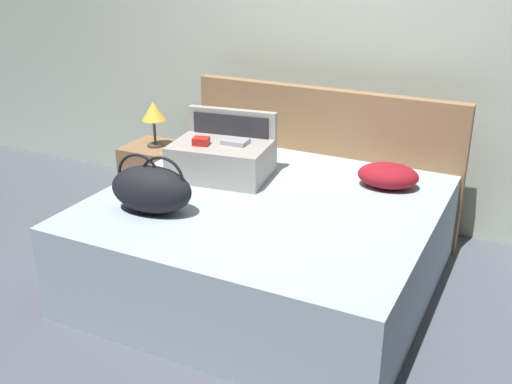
# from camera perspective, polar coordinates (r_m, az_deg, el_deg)

# --- Properties ---
(ground_plane) EXTENTS (12.00, 12.00, 0.00)m
(ground_plane) POSITION_cam_1_polar(r_m,az_deg,el_deg) (3.50, -1.99, -11.47)
(ground_plane) COLOR #4C515B
(back_wall) EXTENTS (8.00, 0.10, 2.60)m
(back_wall) POSITION_cam_1_polar(r_m,az_deg,el_deg) (4.46, 8.21, 13.93)
(back_wall) COLOR #B7C1B2
(back_wall) RESTS_ON ground
(bed) EXTENTS (1.89, 1.77, 0.55)m
(bed) POSITION_cam_1_polar(r_m,az_deg,el_deg) (3.66, 0.93, -4.73)
(bed) COLOR #99ADBC
(bed) RESTS_ON ground
(headboard) EXTENTS (1.93, 0.08, 1.01)m
(headboard) POSITION_cam_1_polar(r_m,az_deg,el_deg) (4.36, 6.25, 3.02)
(headboard) COLOR olive
(headboard) RESTS_ON ground
(hard_case_large) EXTENTS (0.65, 0.51, 0.39)m
(hard_case_large) POSITION_cam_1_polar(r_m,az_deg,el_deg) (3.86, -3.17, 3.36)
(hard_case_large) COLOR gray
(hard_case_large) RESTS_ON bed
(duffel_bag) EXTENTS (0.50, 0.32, 0.33)m
(duffel_bag) POSITION_cam_1_polar(r_m,az_deg,el_deg) (3.39, -9.68, 0.31)
(duffel_bag) COLOR black
(duffel_bag) RESTS_ON bed
(pillow_near_headboard) EXTENTS (0.40, 0.31, 0.15)m
(pillow_near_headboard) POSITION_cam_1_polar(r_m,az_deg,el_deg) (3.78, 12.15, 1.50)
(pillow_near_headboard) COLOR maroon
(pillow_near_headboard) RESTS_ON bed
(nightstand) EXTENTS (0.44, 0.40, 0.51)m
(nightstand) POSITION_cam_1_polar(r_m,az_deg,el_deg) (4.75, -9.10, 1.33)
(nightstand) COLOR olive
(nightstand) RESTS_ON ground
(table_lamp) EXTENTS (0.18, 0.18, 0.34)m
(table_lamp) POSITION_cam_1_polar(r_m,az_deg,el_deg) (4.59, -9.49, 7.24)
(table_lamp) COLOR #3F3833
(table_lamp) RESTS_ON nightstand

